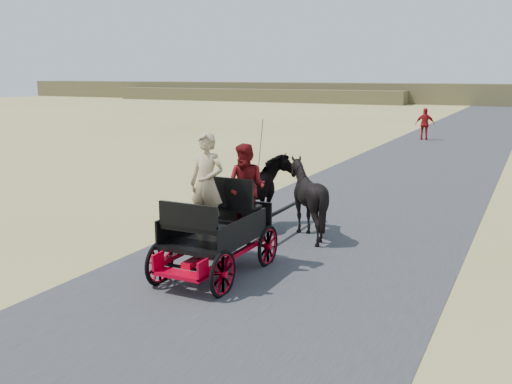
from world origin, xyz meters
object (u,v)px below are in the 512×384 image
at_px(carriage, 216,254).
at_px(horse_left, 262,194).
at_px(pedestrian, 425,124).
at_px(horse_right, 307,198).

height_order(carriage, horse_left, horse_left).
relative_size(carriage, pedestrian, 1.39).
bearing_deg(horse_left, pedestrian, -89.94).
distance_m(carriage, pedestrian, 23.32).
bearing_deg(horse_right, pedestrian, -86.84).
bearing_deg(carriage, horse_left, 100.39).
height_order(carriage, pedestrian, pedestrian).
bearing_deg(carriage, horse_right, 79.61).
relative_size(carriage, horse_right, 1.41).
bearing_deg(carriage, pedestrian, 91.40).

